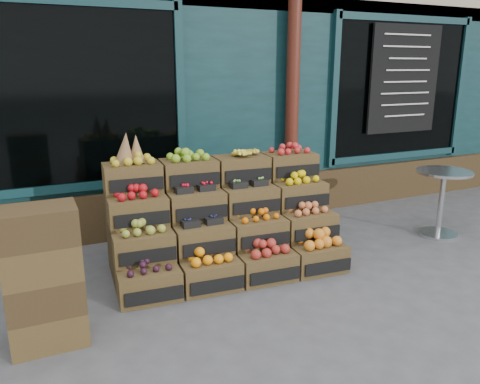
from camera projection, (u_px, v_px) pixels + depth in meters
name	position (u px, v px, depth m)	size (l,w,h in m)	color
ground	(289.00, 292.00, 4.48)	(60.00, 60.00, 0.00)	#4C4C4F
shop_facade	(147.00, 49.00, 8.34)	(12.00, 6.24, 4.80)	#0F2F33
crate_display	(223.00, 225.00, 4.99)	(2.42, 1.31, 1.47)	#4F3C1F
spare_crates	(44.00, 278.00, 3.53)	(0.55, 0.38, 1.11)	#4F3C1F
bistro_table	(442.00, 195.00, 5.87)	(0.67, 0.67, 0.85)	#B8BCBF
shopkeeper	(90.00, 153.00, 5.99)	(0.75, 0.49, 2.05)	#134514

